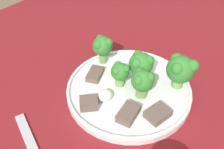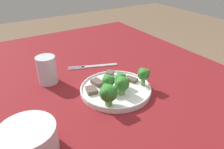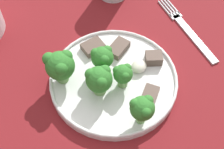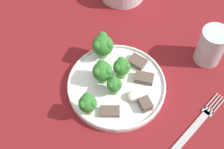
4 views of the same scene
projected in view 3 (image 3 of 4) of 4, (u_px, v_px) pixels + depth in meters
table at (99, 71)px, 0.69m from camera, size 1.33×1.13×0.75m
dinner_plate at (114, 80)px, 0.57m from camera, size 0.23×0.23×0.02m
fork at (187, 30)px, 0.65m from camera, size 0.09×0.19×0.00m
broccoli_floret_near_rim_left at (142, 108)px, 0.48m from camera, size 0.04×0.04×0.06m
broccoli_floret_center_left at (99, 79)px, 0.52m from camera, size 0.05×0.05×0.06m
broccoli_floret_back_left at (102, 58)px, 0.55m from camera, size 0.04×0.04×0.06m
broccoli_floret_front_left at (123, 74)px, 0.53m from camera, size 0.03×0.03×0.05m
broccoli_floret_center_back at (60, 66)px, 0.53m from camera, size 0.05×0.05×0.07m
meat_slice_front_slice at (118, 48)px, 0.59m from camera, size 0.05×0.03×0.01m
meat_slice_middle_slice at (154, 58)px, 0.58m from camera, size 0.04×0.04×0.02m
meat_slice_rear_slice at (150, 96)px, 0.54m from camera, size 0.05×0.04×0.01m
meat_slice_edge_slice at (93, 47)px, 0.60m from camera, size 0.05×0.04×0.01m
sauce_dollop at (139, 66)px, 0.57m from camera, size 0.03×0.03×0.02m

